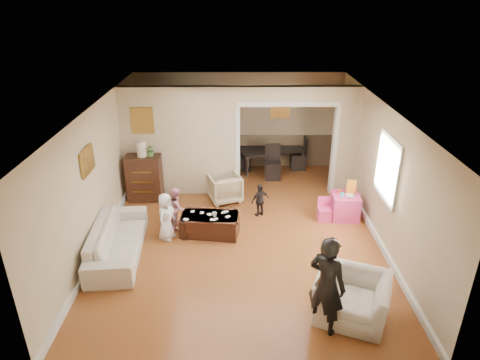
{
  "coord_description": "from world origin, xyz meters",
  "views": [
    {
      "loc": [
        -0.06,
        -7.53,
        4.59
      ],
      "look_at": [
        0.0,
        0.2,
        1.05
      ],
      "focal_mm": 31.53,
      "sensor_mm": 36.0,
      "label": 1
    }
  ],
  "objects_px": {
    "armchair_front": "(352,297)",
    "play_table": "(345,206)",
    "cyan_cup": "(342,194)",
    "dresser": "(145,178)",
    "table_lamp": "(142,149)",
    "coffee_cup": "(215,215)",
    "child_toddler": "(260,200)",
    "dining_table": "(271,158)",
    "adult_person": "(327,285)",
    "child_kneel_a": "(166,217)",
    "coffee_table": "(210,225)",
    "child_kneel_b": "(177,208)",
    "armchair_back": "(225,188)",
    "sofa": "(118,240)"
  },
  "relations": [
    {
      "from": "armchair_front",
      "to": "coffee_table",
      "type": "height_order",
      "value": "armchair_front"
    },
    {
      "from": "dresser",
      "to": "cyan_cup",
      "type": "xyz_separation_m",
      "value": [
        4.39,
        -0.98,
        0.05
      ]
    },
    {
      "from": "table_lamp",
      "to": "play_table",
      "type": "xyz_separation_m",
      "value": [
        4.49,
        -0.93,
        -0.99
      ]
    },
    {
      "from": "child_kneel_b",
      "to": "table_lamp",
      "type": "bearing_deg",
      "value": 24.0
    },
    {
      "from": "coffee_table",
      "to": "child_toddler",
      "type": "height_order",
      "value": "child_toddler"
    },
    {
      "from": "play_table",
      "to": "child_kneel_a",
      "type": "height_order",
      "value": "child_kneel_a"
    },
    {
      "from": "table_lamp",
      "to": "child_toddler",
      "type": "height_order",
      "value": "table_lamp"
    },
    {
      "from": "table_lamp",
      "to": "coffee_table",
      "type": "height_order",
      "value": "table_lamp"
    },
    {
      "from": "cyan_cup",
      "to": "child_kneel_a",
      "type": "xyz_separation_m",
      "value": [
        -3.63,
        -0.75,
        -0.1
      ]
    },
    {
      "from": "armchair_front",
      "to": "play_table",
      "type": "xyz_separation_m",
      "value": [
        0.61,
        3.02,
        -0.07
      ]
    },
    {
      "from": "dresser",
      "to": "adult_person",
      "type": "xyz_separation_m",
      "value": [
        3.42,
        -4.21,
        0.24
      ]
    },
    {
      "from": "child_kneel_a",
      "to": "child_toddler",
      "type": "height_order",
      "value": "child_kneel_a"
    },
    {
      "from": "dresser",
      "to": "dining_table",
      "type": "xyz_separation_m",
      "value": [
        3.09,
        1.81,
        -0.24
      ]
    },
    {
      "from": "coffee_table",
      "to": "coffee_cup",
      "type": "relative_size",
      "value": 12.06
    },
    {
      "from": "dresser",
      "to": "child_toddler",
      "type": "height_order",
      "value": "dresser"
    },
    {
      "from": "sofa",
      "to": "child_kneel_b",
      "type": "xyz_separation_m",
      "value": [
        0.98,
        1.01,
        0.13
      ]
    },
    {
      "from": "coffee_cup",
      "to": "child_kneel_a",
      "type": "distance_m",
      "value": 0.96
    },
    {
      "from": "coffee_cup",
      "to": "child_kneel_b",
      "type": "relative_size",
      "value": 0.11
    },
    {
      "from": "dresser",
      "to": "cyan_cup",
      "type": "height_order",
      "value": "dresser"
    },
    {
      "from": "table_lamp",
      "to": "dining_table",
      "type": "relative_size",
      "value": 0.21
    },
    {
      "from": "armchair_front",
      "to": "play_table",
      "type": "height_order",
      "value": "armchair_front"
    },
    {
      "from": "dresser",
      "to": "coffee_cup",
      "type": "distance_m",
      "value": 2.36
    },
    {
      "from": "armchair_front",
      "to": "table_lamp",
      "type": "xyz_separation_m",
      "value": [
        -3.89,
        3.95,
        0.92
      ]
    },
    {
      "from": "cyan_cup",
      "to": "dresser",
      "type": "bearing_deg",
      "value": 167.43
    },
    {
      "from": "child_kneel_b",
      "to": "coffee_table",
      "type": "bearing_deg",
      "value": -124.59
    },
    {
      "from": "dining_table",
      "to": "adult_person",
      "type": "height_order",
      "value": "adult_person"
    },
    {
      "from": "dresser",
      "to": "coffee_cup",
      "type": "bearing_deg",
      "value": -43.64
    },
    {
      "from": "child_kneel_b",
      "to": "coffee_cup",
      "type": "bearing_deg",
      "value": -125.02
    },
    {
      "from": "child_kneel_a",
      "to": "child_toddler",
      "type": "xyz_separation_m",
      "value": [
        1.9,
        0.9,
        -0.11
      ]
    },
    {
      "from": "armchair_front",
      "to": "coffee_table",
      "type": "relative_size",
      "value": 0.93
    },
    {
      "from": "sofa",
      "to": "child_kneel_b",
      "type": "distance_m",
      "value": 1.41
    },
    {
      "from": "sofa",
      "to": "dining_table",
      "type": "xyz_separation_m",
      "value": [
        3.16,
        4.1,
        -0.01
      ]
    },
    {
      "from": "armchair_back",
      "to": "cyan_cup",
      "type": "distance_m",
      "value": 2.69
    },
    {
      "from": "child_kneel_a",
      "to": "child_toddler",
      "type": "relative_size",
      "value": 1.3
    },
    {
      "from": "coffee_cup",
      "to": "child_toddler",
      "type": "xyz_separation_m",
      "value": [
        0.95,
        0.8,
        -0.1
      ]
    },
    {
      "from": "cyan_cup",
      "to": "play_table",
      "type": "bearing_deg",
      "value": 26.57
    },
    {
      "from": "dresser",
      "to": "child_kneel_a",
      "type": "xyz_separation_m",
      "value": [
        0.76,
        -1.73,
        -0.05
      ]
    },
    {
      "from": "cyan_cup",
      "to": "dining_table",
      "type": "relative_size",
      "value": 0.05
    },
    {
      "from": "coffee_table",
      "to": "dining_table",
      "type": "bearing_deg",
      "value": 66.37
    },
    {
      "from": "play_table",
      "to": "child_toddler",
      "type": "bearing_deg",
      "value": 176.9
    },
    {
      "from": "armchair_back",
      "to": "table_lamp",
      "type": "xyz_separation_m",
      "value": [
        -1.87,
        0.09,
        0.94
      ]
    },
    {
      "from": "table_lamp",
      "to": "armchair_back",
      "type": "bearing_deg",
      "value": -2.69
    },
    {
      "from": "armchair_back",
      "to": "sofa",
      "type": "bearing_deg",
      "value": 28.94
    },
    {
      "from": "play_table",
      "to": "cyan_cup",
      "type": "bearing_deg",
      "value": -153.43
    },
    {
      "from": "coffee_table",
      "to": "child_kneel_b",
      "type": "bearing_deg",
      "value": 156.8
    },
    {
      "from": "sofa",
      "to": "adult_person",
      "type": "height_order",
      "value": "adult_person"
    },
    {
      "from": "table_lamp",
      "to": "adult_person",
      "type": "xyz_separation_m",
      "value": [
        3.42,
        -4.21,
        -0.49
      ]
    },
    {
      "from": "dining_table",
      "to": "armchair_front",
      "type": "bearing_deg",
      "value": -97.14
    },
    {
      "from": "play_table",
      "to": "child_kneel_b",
      "type": "bearing_deg",
      "value": -174.41
    },
    {
      "from": "table_lamp",
      "to": "play_table",
      "type": "relative_size",
      "value": 0.63
    }
  ]
}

